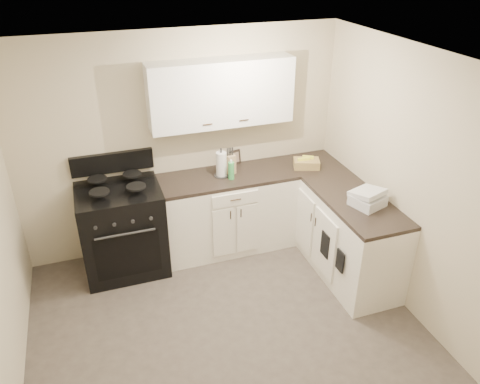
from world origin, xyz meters
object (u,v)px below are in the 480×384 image
object	(u,v)px
paper_towel	(221,164)
wicker_basket	(306,164)
countertop_grill	(368,201)
stove	(123,232)
knife_block	(230,165)

from	to	relation	value
paper_towel	wicker_basket	bearing A→B (deg)	-6.36
paper_towel	countertop_grill	bearing A→B (deg)	-43.01
stove	paper_towel	world-z (taller)	paper_towel
knife_block	paper_towel	bearing A→B (deg)	166.05
wicker_basket	countertop_grill	world-z (taller)	countertop_grill
countertop_grill	paper_towel	bearing A→B (deg)	118.23
stove	paper_towel	distance (m)	1.30
paper_towel	countertop_grill	size ratio (longest dim) A/B	0.97
stove	knife_block	size ratio (longest dim) A/B	4.69
stove	wicker_basket	world-z (taller)	wicker_basket
knife_block	paper_towel	distance (m)	0.11
stove	wicker_basket	size ratio (longest dim) A/B	3.63
countertop_grill	stove	bearing A→B (deg)	136.66
stove	paper_towel	size ratio (longest dim) A/B	3.73
stove	wicker_basket	xyz separation A→B (m)	(2.13, -0.07, 0.53)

